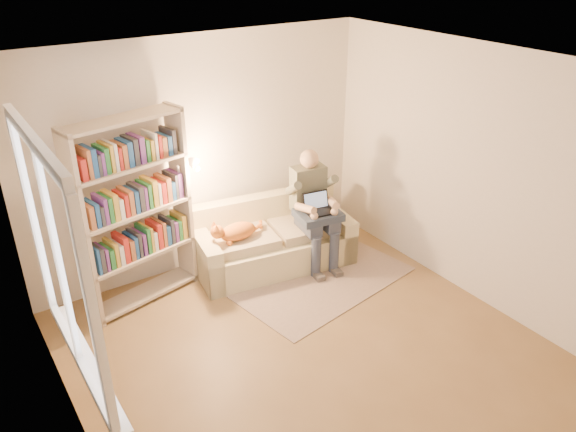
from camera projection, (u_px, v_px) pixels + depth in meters
floor at (323, 365)px, 5.05m from camera, size 4.50×4.50×0.00m
ceiling at (333, 75)px, 3.88m from camera, size 4.00×4.50×0.02m
wall_left at (71, 326)px, 3.47m from camera, size 0.02×4.50×2.60m
wall_right at (490, 183)px, 5.46m from camera, size 0.02×4.50×2.60m
wall_back at (202, 156)px, 6.13m from camera, size 4.00×0.02×2.60m
window at (69, 298)px, 3.61m from camera, size 0.12×1.52×1.69m
sofa at (272, 242)px, 6.50m from camera, size 1.90×1.09×0.76m
person at (313, 203)px, 6.33m from camera, size 0.47×0.66×1.35m
cat at (239, 230)px, 6.10m from camera, size 0.65×0.29×0.23m
blanket at (316, 215)px, 6.26m from camera, size 0.54×0.47×0.09m
laptop at (316, 207)px, 6.22m from camera, size 0.34×0.30×0.27m
bookshelf at (134, 204)px, 5.50m from camera, size 1.36×0.54×1.99m
rug at (322, 280)px, 6.27m from camera, size 2.11×1.45×0.01m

